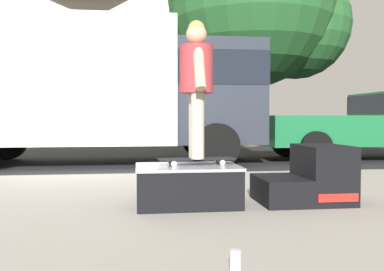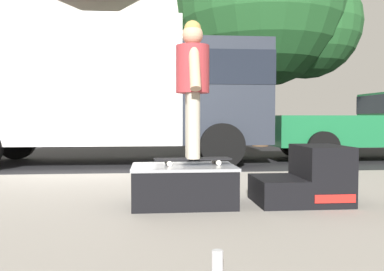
{
  "view_description": "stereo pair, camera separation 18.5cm",
  "coord_description": "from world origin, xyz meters",
  "px_view_note": "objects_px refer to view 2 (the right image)",
  "views": [
    {
      "loc": [
        0.78,
        -7.25,
        1.0
      ],
      "look_at": [
        1.48,
        -1.88,
        0.78
      ],
      "focal_mm": 39.46,
      "sensor_mm": 36.0,
      "label": 1
    },
    {
      "loc": [
        0.97,
        -7.27,
        1.0
      ],
      "look_at": [
        1.48,
        -1.88,
        0.78
      ],
      "focal_mm": 39.46,
      "sensor_mm": 36.0,
      "label": 2
    }
  ],
  "objects_px": {
    "kicker_ramp": "(307,179)",
    "soda_can": "(217,261)",
    "skater_kid": "(193,78)",
    "skate_box": "(183,184)",
    "street_tree_main": "(271,7)",
    "skateboard": "(193,159)",
    "box_truck": "(110,86)"
  },
  "relations": [
    {
      "from": "box_truck",
      "to": "soda_can",
      "type": "bearing_deg",
      "value": -79.63
    },
    {
      "from": "box_truck",
      "to": "skater_kid",
      "type": "bearing_deg",
      "value": -75.55
    },
    {
      "from": "kicker_ramp",
      "to": "soda_can",
      "type": "distance_m",
      "value": 2.24
    },
    {
      "from": "soda_can",
      "to": "box_truck",
      "type": "bearing_deg",
      "value": 100.37
    },
    {
      "from": "kicker_ramp",
      "to": "soda_can",
      "type": "xyz_separation_m",
      "value": [
        -1.24,
        -1.87,
        -0.18
      ]
    },
    {
      "from": "skate_box",
      "to": "skater_kid",
      "type": "distance_m",
      "value": 1.08
    },
    {
      "from": "street_tree_main",
      "to": "kicker_ramp",
      "type": "bearing_deg",
      "value": -103.84
    },
    {
      "from": "skate_box",
      "to": "skateboard",
      "type": "xyz_separation_m",
      "value": [
        0.1,
        0.04,
        0.25
      ]
    },
    {
      "from": "box_truck",
      "to": "kicker_ramp",
      "type": "bearing_deg",
      "value": -64.2
    },
    {
      "from": "kicker_ramp",
      "to": "skateboard",
      "type": "xyz_separation_m",
      "value": [
        -1.2,
        0.04,
        0.21
      ]
    },
    {
      "from": "soda_can",
      "to": "skater_kid",
      "type": "bearing_deg",
      "value": 88.8
    },
    {
      "from": "skateboard",
      "to": "soda_can",
      "type": "height_order",
      "value": "skateboard"
    },
    {
      "from": "skater_kid",
      "to": "soda_can",
      "type": "relative_size",
      "value": 11.04
    },
    {
      "from": "skater_kid",
      "to": "street_tree_main",
      "type": "distance_m",
      "value": 11.57
    },
    {
      "from": "skateboard",
      "to": "soda_can",
      "type": "relative_size",
      "value": 6.31
    },
    {
      "from": "skater_kid",
      "to": "soda_can",
      "type": "bearing_deg",
      "value": -91.2
    },
    {
      "from": "soda_can",
      "to": "street_tree_main",
      "type": "bearing_deg",
      "value": 72.81
    },
    {
      "from": "skater_kid",
      "to": "kicker_ramp",
      "type": "bearing_deg",
      "value": -2.08
    },
    {
      "from": "soda_can",
      "to": "box_truck",
      "type": "height_order",
      "value": "box_truck"
    },
    {
      "from": "skateboard",
      "to": "street_tree_main",
      "type": "bearing_deg",
      "value": 70.07
    },
    {
      "from": "box_truck",
      "to": "street_tree_main",
      "type": "distance_m",
      "value": 7.94
    },
    {
      "from": "skater_kid",
      "to": "skate_box",
      "type": "bearing_deg",
      "value": -155.98
    },
    {
      "from": "kicker_ramp",
      "to": "soda_can",
      "type": "relative_size",
      "value": 7.34
    },
    {
      "from": "soda_can",
      "to": "street_tree_main",
      "type": "xyz_separation_m",
      "value": [
        3.8,
        12.29,
        4.71
      ]
    },
    {
      "from": "skate_box",
      "to": "kicker_ramp",
      "type": "bearing_deg",
      "value": -0.01
    },
    {
      "from": "skateboard",
      "to": "box_truck",
      "type": "distance_m",
      "value": 5.49
    },
    {
      "from": "skateboard",
      "to": "soda_can",
      "type": "distance_m",
      "value": 1.95
    },
    {
      "from": "kicker_ramp",
      "to": "skate_box",
      "type": "bearing_deg",
      "value": 179.99
    },
    {
      "from": "kicker_ramp",
      "to": "street_tree_main",
      "type": "xyz_separation_m",
      "value": [
        2.57,
        10.42,
        4.53
      ]
    },
    {
      "from": "skate_box",
      "to": "kicker_ramp",
      "type": "height_order",
      "value": "kicker_ramp"
    },
    {
      "from": "skate_box",
      "to": "kicker_ramp",
      "type": "relative_size",
      "value": 1.12
    },
    {
      "from": "box_truck",
      "to": "street_tree_main",
      "type": "relative_size",
      "value": 0.86
    }
  ]
}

